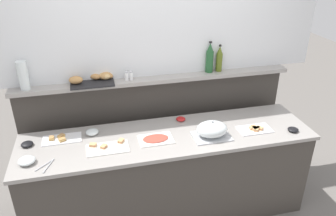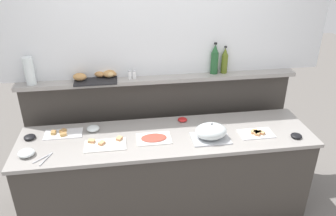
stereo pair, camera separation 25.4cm
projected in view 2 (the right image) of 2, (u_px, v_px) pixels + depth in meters
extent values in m
plane|color=slate|center=(160.00, 174.00, 3.98)|extent=(12.00, 12.00, 0.00)
cube|color=#3D3833|center=(167.00, 176.00, 3.26)|extent=(2.65, 0.66, 0.87)
cube|color=gray|center=(167.00, 137.00, 3.06)|extent=(2.69, 0.70, 0.03)
cube|color=#3D3833|center=(160.00, 132.00, 3.64)|extent=(2.75, 0.08, 1.26)
cube|color=gray|center=(160.00, 78.00, 3.30)|extent=(2.75, 0.22, 0.04)
cube|color=silver|center=(158.00, 7.00, 3.06)|extent=(3.35, 0.08, 1.30)
cube|color=white|center=(256.00, 134.00, 3.07)|extent=(0.31, 0.18, 0.01)
cube|color=tan|center=(256.00, 134.00, 3.04)|extent=(0.07, 0.06, 0.01)
cube|color=#D1664C|center=(257.00, 133.00, 3.04)|extent=(0.07, 0.06, 0.01)
cube|color=tan|center=(257.00, 132.00, 3.03)|extent=(0.07, 0.06, 0.01)
cube|color=tan|center=(258.00, 133.00, 3.05)|extent=(0.07, 0.06, 0.01)
cube|color=#D1664C|center=(258.00, 132.00, 3.05)|extent=(0.07, 0.06, 0.01)
cube|color=tan|center=(258.00, 132.00, 3.05)|extent=(0.07, 0.06, 0.01)
cube|color=tan|center=(257.00, 134.00, 3.03)|extent=(0.06, 0.07, 0.01)
cube|color=#D1664C|center=(257.00, 134.00, 3.03)|extent=(0.06, 0.07, 0.01)
cube|color=tan|center=(257.00, 133.00, 3.03)|extent=(0.06, 0.07, 0.01)
cube|color=tan|center=(254.00, 133.00, 3.06)|extent=(0.06, 0.05, 0.01)
cube|color=#D1664C|center=(254.00, 132.00, 3.05)|extent=(0.06, 0.05, 0.01)
cube|color=tan|center=(254.00, 131.00, 3.05)|extent=(0.06, 0.05, 0.01)
cube|color=tan|center=(261.00, 133.00, 3.05)|extent=(0.06, 0.07, 0.01)
cube|color=#D1664C|center=(261.00, 133.00, 3.05)|extent=(0.06, 0.07, 0.01)
cube|color=tan|center=(262.00, 132.00, 3.04)|extent=(0.06, 0.07, 0.01)
cube|color=tan|center=(255.00, 132.00, 3.07)|extent=(0.04, 0.06, 0.01)
cube|color=#D1664C|center=(255.00, 131.00, 3.07)|extent=(0.04, 0.06, 0.01)
cube|color=tan|center=(256.00, 131.00, 3.06)|extent=(0.04, 0.06, 0.01)
cube|color=white|center=(105.00, 145.00, 2.89)|extent=(0.36, 0.19, 0.01)
cube|color=tan|center=(102.00, 144.00, 2.89)|extent=(0.07, 0.07, 0.01)
cube|color=#B24738|center=(102.00, 143.00, 2.89)|extent=(0.07, 0.07, 0.01)
cube|color=tan|center=(102.00, 142.00, 2.89)|extent=(0.07, 0.07, 0.01)
cube|color=tan|center=(92.00, 142.00, 2.92)|extent=(0.07, 0.06, 0.01)
cube|color=#B24738|center=(91.00, 141.00, 2.92)|extent=(0.07, 0.06, 0.01)
cube|color=tan|center=(91.00, 140.00, 2.92)|extent=(0.07, 0.06, 0.01)
cube|color=tan|center=(119.00, 139.00, 2.96)|extent=(0.06, 0.07, 0.01)
cube|color=#B24738|center=(119.00, 139.00, 2.96)|extent=(0.06, 0.07, 0.01)
cube|color=tan|center=(119.00, 138.00, 2.95)|extent=(0.06, 0.07, 0.01)
cube|color=white|center=(64.00, 134.00, 3.06)|extent=(0.34, 0.17, 0.01)
cube|color=#B7844C|center=(54.00, 133.00, 3.05)|extent=(0.04, 0.06, 0.01)
cube|color=#E5C666|center=(53.00, 132.00, 3.05)|extent=(0.04, 0.06, 0.01)
cube|color=#B7844C|center=(53.00, 132.00, 3.05)|extent=(0.04, 0.06, 0.01)
cube|color=#B7844C|center=(63.00, 135.00, 3.02)|extent=(0.07, 0.06, 0.01)
cube|color=#E5C666|center=(63.00, 134.00, 3.02)|extent=(0.07, 0.06, 0.01)
cube|color=#B7844C|center=(63.00, 134.00, 3.02)|extent=(0.07, 0.06, 0.01)
cube|color=#B7844C|center=(63.00, 132.00, 3.08)|extent=(0.07, 0.07, 0.01)
cube|color=#E5C666|center=(63.00, 131.00, 3.08)|extent=(0.07, 0.07, 0.01)
cube|color=#B7844C|center=(63.00, 130.00, 3.07)|extent=(0.07, 0.07, 0.01)
cube|color=white|center=(154.00, 139.00, 2.99)|extent=(0.31, 0.21, 0.01)
ellipsoid|color=#B24738|center=(154.00, 138.00, 2.98)|extent=(0.23, 0.15, 0.01)
cube|color=#B7BABF|center=(210.00, 138.00, 2.99)|extent=(0.34, 0.24, 0.01)
ellipsoid|color=silver|center=(211.00, 131.00, 2.96)|extent=(0.28, 0.23, 0.14)
sphere|color=#B7BABF|center=(211.00, 123.00, 2.92)|extent=(0.02, 0.02, 0.02)
ellipsoid|color=silver|center=(93.00, 128.00, 3.11)|extent=(0.12, 0.12, 0.05)
ellipsoid|color=#F28C4C|center=(93.00, 129.00, 3.12)|extent=(0.09, 0.09, 0.03)
ellipsoid|color=silver|center=(26.00, 153.00, 2.75)|extent=(0.13, 0.13, 0.05)
ellipsoid|color=#BF4C3F|center=(26.00, 154.00, 2.75)|extent=(0.11, 0.11, 0.03)
ellipsoid|color=red|center=(182.00, 120.00, 3.28)|extent=(0.09, 0.09, 0.03)
ellipsoid|color=black|center=(296.00, 136.00, 3.01)|extent=(0.10, 0.10, 0.03)
ellipsoid|color=black|center=(30.00, 137.00, 2.99)|extent=(0.10, 0.10, 0.04)
cylinder|color=#B7BABF|center=(46.00, 159.00, 2.71)|extent=(0.08, 0.17, 0.01)
cylinder|color=#B7BABF|center=(42.00, 158.00, 2.72)|extent=(0.14, 0.13, 0.01)
sphere|color=#B7BABF|center=(52.00, 153.00, 2.79)|extent=(0.01, 0.01, 0.01)
cylinder|color=#23562D|center=(214.00, 63.00, 3.32)|extent=(0.08, 0.08, 0.22)
cone|color=#23562D|center=(215.00, 48.00, 3.25)|extent=(0.06, 0.06, 0.08)
cylinder|color=black|center=(216.00, 43.00, 3.23)|extent=(0.03, 0.03, 0.02)
cylinder|color=#56661E|center=(224.00, 64.00, 3.34)|extent=(0.06, 0.06, 0.19)
cone|color=#56661E|center=(225.00, 51.00, 3.28)|extent=(0.05, 0.05, 0.07)
cylinder|color=black|center=(226.00, 47.00, 3.26)|extent=(0.03, 0.03, 0.02)
cylinder|color=white|center=(130.00, 75.00, 3.21)|extent=(0.03, 0.03, 0.08)
cylinder|color=#B7BABF|center=(130.00, 71.00, 3.19)|extent=(0.03, 0.03, 0.01)
cylinder|color=white|center=(134.00, 75.00, 3.22)|extent=(0.03, 0.03, 0.08)
cylinder|color=#B7BABF|center=(134.00, 71.00, 3.20)|extent=(0.03, 0.03, 0.01)
cube|color=black|center=(96.00, 80.00, 3.18)|extent=(0.40, 0.26, 0.02)
ellipsoid|color=#AD7A47|center=(111.00, 74.00, 3.24)|extent=(0.15, 0.14, 0.05)
ellipsoid|color=#B7844C|center=(80.00, 77.00, 3.14)|extent=(0.15, 0.13, 0.07)
ellipsoid|color=#AD7A47|center=(99.00, 74.00, 3.23)|extent=(0.14, 0.15, 0.06)
ellipsoid|color=#B7844C|center=(109.00, 74.00, 3.22)|extent=(0.16, 0.15, 0.07)
ellipsoid|color=tan|center=(108.00, 74.00, 3.22)|extent=(0.15, 0.15, 0.06)
cylinder|color=silver|center=(29.00, 71.00, 3.05)|extent=(0.09, 0.09, 0.26)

